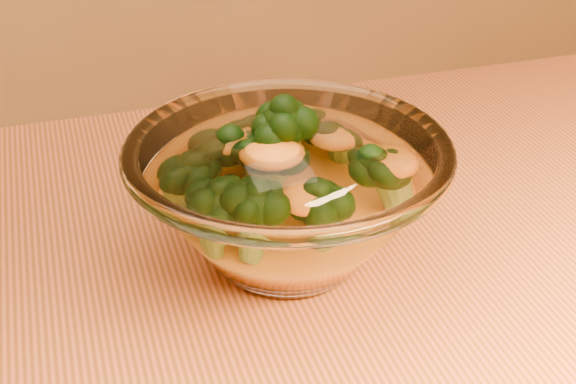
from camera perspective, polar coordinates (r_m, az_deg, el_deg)
The scene contains 3 objects.
glass_bowl at distance 0.56m, azimuth -0.00°, elevation -0.43°, with size 0.23×0.23×0.10m.
cheese_sauce at distance 0.57m, azimuth 0.00°, elevation -2.23°, with size 0.13×0.13×0.04m, color orange.
broccoli_heap at distance 0.56m, azimuth -0.78°, elevation 1.50°, with size 0.15×0.14×0.08m.
Camera 1 is at (-0.22, -0.35, 1.10)m, focal length 50.00 mm.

